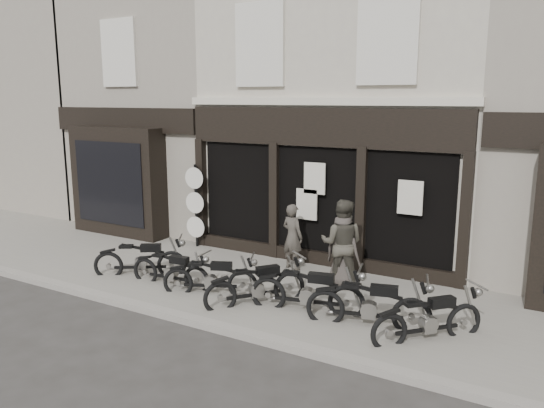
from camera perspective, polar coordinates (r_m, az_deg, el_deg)
The scene contains 17 objects.
ground_plane at distance 10.85m, azimuth -2.08°, elevation -11.00°, with size 90.00×90.00×0.00m, color #2D2B28.
pavement at distance 11.55m, azimuth 0.32°, elevation -9.27°, with size 30.00×4.20×0.12m, color slate.
kerb at distance 9.87m, azimuth -6.03°, elevation -12.98°, with size 30.00×0.25×0.13m, color gray.
central_building at distance 15.40m, azimuth 9.86°, elevation 11.00°, with size 7.30×6.22×8.34m.
neighbour_left at distance 18.55m, azimuth -9.27°, elevation 10.91°, with size 5.60×6.73×8.34m.
filler_left at distance 24.58m, azimuth -24.27°, elevation 10.28°, with size 11.00×6.00×8.20m, color gray.
motorcycle_0 at distance 12.64m, azimuth -13.88°, elevation -6.13°, with size 1.88×1.38×1.01m.
motorcycle_1 at distance 11.84m, azimuth -10.76°, elevation -7.31°, with size 1.99×0.54×0.95m.
motorcycle_2 at distance 11.22m, azimuth -6.54°, elevation -8.22°, with size 1.88×1.08×0.96m.
motorcycle_3 at distance 10.63m, azimuth -1.64°, elevation -9.11°, with size 1.51×1.83×1.03m.
motorcycle_4 at distance 10.27m, azimuth 3.91°, elevation -9.78°, with size 2.21×0.83×1.07m.
motorcycle_5 at distance 9.79m, azimuth 10.44°, elevation -11.03°, with size 2.19×0.91×1.07m.
motorcycle_6 at distance 9.51m, azimuth 16.51°, elevation -12.19°, with size 1.61×1.69×1.01m.
man_left at distance 12.55m, azimuth 2.22°, elevation -3.53°, with size 0.57×0.38×1.57m, color #3F3A34.
man_centre at distance 11.41m, azimuth 7.52°, elevation -4.24°, with size 0.93×0.73×1.92m, color #3E3B32.
man_right at distance 11.40m, azimuth 7.60°, elevation -5.11°, with size 0.78×0.50×1.59m, color #3C3632.
advert_sign_post at distance 14.52m, azimuth -8.21°, elevation -0.57°, with size 0.58×0.37×2.38m.
Camera 1 is at (5.35, -8.49, 4.11)m, focal length 35.00 mm.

